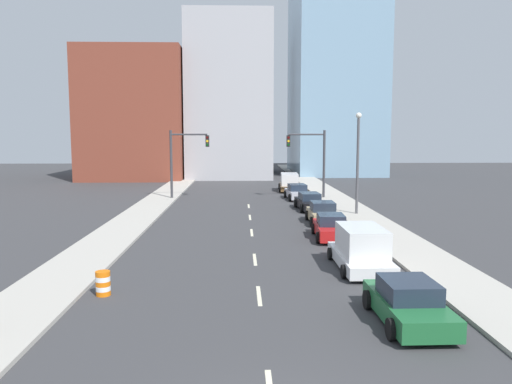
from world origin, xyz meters
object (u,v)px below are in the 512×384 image
traffic_signal_left (182,155)px  sedan_black (309,202)px  traffic_signal_right (314,155)px  street_lamp (358,156)px  sedan_silver (297,192)px  sedan_green (408,303)px  traffic_barrel (103,283)px  sedan_tan (323,213)px  box_truck_brown (289,183)px  box_truck_white (361,249)px  sedan_red (331,227)px

traffic_signal_left → sedan_black: bearing=-32.0°
traffic_signal_right → street_lamp: 10.29m
street_lamp → sedan_silver: bearing=109.3°
sedan_green → sedan_silver: bearing=89.4°
traffic_barrel → sedan_tan: bearing=54.5°
street_lamp → sedan_silver: size_ratio=1.66×
traffic_signal_right → box_truck_brown: traffic_signal_right is taller
sedan_tan → box_truck_brown: (-0.36, 20.23, 0.24)m
traffic_signal_right → sedan_silver: 3.90m
traffic_barrel → sedan_green: size_ratio=0.22×
street_lamp → traffic_barrel: bearing=-127.1°
street_lamp → box_truck_white: bearing=-102.4°
traffic_signal_right → street_lamp: (1.86, -10.11, 0.36)m
sedan_green → sedan_tan: bearing=88.6°
traffic_signal_right → sedan_red: traffic_signal_right is taller
box_truck_white → sedan_red: size_ratio=1.16×
traffic_signal_right → traffic_barrel: bearing=-113.2°
box_truck_white → sedan_tan: (0.21, 12.06, -0.25)m
traffic_signal_left → box_truck_white: (11.16, -25.46, -3.28)m
sedan_green → sedan_silver: size_ratio=0.93×
street_lamp → sedan_tan: size_ratio=1.83×
sedan_black → sedan_silver: (-0.25, 6.84, 0.02)m
sedan_black → sedan_silver: bearing=88.6°
street_lamp → sedan_silver: street_lamp is taller
sedan_red → sedan_green: bearing=-86.6°
sedan_green → sedan_black: (0.21, 25.04, -0.01)m
sedan_red → traffic_signal_right: bearing=87.8°
street_lamp → sedan_tan: bearing=-134.0°
sedan_red → sedan_tan: sedan_tan is taller
traffic_signal_left → sedan_red: size_ratio=1.45×
sedan_tan → street_lamp: bearing=46.6°
street_lamp → sedan_red: street_lamp is taller
traffic_barrel → box_truck_brown: box_truck_brown is taller
street_lamp → box_truck_white: size_ratio=1.49×
sedan_red → box_truck_brown: size_ratio=0.79×
traffic_signal_right → street_lamp: street_lamp is taller
sedan_green → sedan_tan: size_ratio=1.02×
sedan_red → sedan_silver: sedan_red is taller
street_lamp → sedan_green: size_ratio=1.78×
box_truck_white → traffic_barrel: bearing=-162.3°
traffic_signal_left → sedan_black: size_ratio=1.36×
sedan_silver → box_truck_brown: bearing=87.2°
sedan_red → sedan_tan: size_ratio=1.06×
sedan_red → sedan_silver: 18.37m
traffic_signal_right → box_truck_white: traffic_signal_right is taller
box_truck_white → sedan_tan: 12.07m
traffic_signal_left → sedan_green: traffic_signal_left is taller
traffic_barrel → box_truck_brown: size_ratio=0.17×
box_truck_brown → sedan_black: bearing=-85.6°
traffic_signal_right → sedan_green: size_ratio=1.50×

